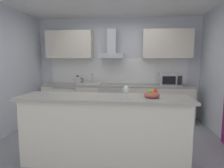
{
  "coord_description": "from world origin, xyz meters",
  "views": [
    {
      "loc": [
        0.4,
        -3.41,
        1.53
      ],
      "look_at": [
        -0.0,
        0.36,
        1.05
      ],
      "focal_mm": 31.21,
      "sensor_mm": 36.0,
      "label": 1
    }
  ],
  "objects_px": {
    "wine_glass": "(126,89)",
    "sink": "(92,83)",
    "microwave": "(170,80)",
    "range_hood": "(112,49)",
    "kettle": "(78,80)",
    "fruit_bowl": "(152,94)",
    "oven": "(111,102)",
    "refrigerator": "(68,102)"
  },
  "relations": [
    {
      "from": "kettle",
      "to": "wine_glass",
      "type": "distance_m",
      "value": 2.54
    },
    {
      "from": "range_hood",
      "to": "kettle",
      "type": "bearing_deg",
      "value": -169.07
    },
    {
      "from": "oven",
      "to": "microwave",
      "type": "bearing_deg",
      "value": -1.11
    },
    {
      "from": "refrigerator",
      "to": "microwave",
      "type": "distance_m",
      "value": 2.65
    },
    {
      "from": "wine_glass",
      "to": "sink",
      "type": "bearing_deg",
      "value": 113.14
    },
    {
      "from": "refrigerator",
      "to": "kettle",
      "type": "bearing_deg",
      "value": -6.02
    },
    {
      "from": "range_hood",
      "to": "fruit_bowl",
      "type": "xyz_separation_m",
      "value": [
        0.81,
        -2.25,
        -0.74
      ]
    },
    {
      "from": "microwave",
      "to": "fruit_bowl",
      "type": "height_order",
      "value": "microwave"
    },
    {
      "from": "fruit_bowl",
      "to": "range_hood",
      "type": "bearing_deg",
      "value": 109.73
    },
    {
      "from": "oven",
      "to": "range_hood",
      "type": "distance_m",
      "value": 1.33
    },
    {
      "from": "oven",
      "to": "kettle",
      "type": "bearing_deg",
      "value": -177.72
    },
    {
      "from": "oven",
      "to": "microwave",
      "type": "relative_size",
      "value": 1.6
    },
    {
      "from": "sink",
      "to": "kettle",
      "type": "relative_size",
      "value": 1.73
    },
    {
      "from": "kettle",
      "to": "range_hood",
      "type": "bearing_deg",
      "value": 10.93
    },
    {
      "from": "sink",
      "to": "range_hood",
      "type": "distance_m",
      "value": 1.0
    },
    {
      "from": "microwave",
      "to": "range_hood",
      "type": "relative_size",
      "value": 0.69
    },
    {
      "from": "sink",
      "to": "fruit_bowl",
      "type": "relative_size",
      "value": 2.27
    },
    {
      "from": "refrigerator",
      "to": "microwave",
      "type": "height_order",
      "value": "microwave"
    },
    {
      "from": "microwave",
      "to": "range_hood",
      "type": "xyz_separation_m",
      "value": [
        -1.44,
        0.16,
        0.74
      ]
    },
    {
      "from": "oven",
      "to": "range_hood",
      "type": "xyz_separation_m",
      "value": [
        0.0,
        0.13,
        1.33
      ]
    },
    {
      "from": "refrigerator",
      "to": "sink",
      "type": "xyz_separation_m",
      "value": [
        0.64,
        0.01,
        0.5
      ]
    },
    {
      "from": "fruit_bowl",
      "to": "wine_glass",
      "type": "bearing_deg",
      "value": -164.17
    },
    {
      "from": "wine_glass",
      "to": "fruit_bowl",
      "type": "relative_size",
      "value": 0.81
    },
    {
      "from": "kettle",
      "to": "sink",
      "type": "bearing_deg",
      "value": 7.3
    },
    {
      "from": "microwave",
      "to": "wine_glass",
      "type": "bearing_deg",
      "value": -114.16
    },
    {
      "from": "wine_glass",
      "to": "microwave",
      "type": "bearing_deg",
      "value": 65.84
    },
    {
      "from": "oven",
      "to": "range_hood",
      "type": "bearing_deg",
      "value": 90.0
    },
    {
      "from": "refrigerator",
      "to": "microwave",
      "type": "bearing_deg",
      "value": -0.56
    },
    {
      "from": "sink",
      "to": "wine_glass",
      "type": "bearing_deg",
      "value": -66.86
    },
    {
      "from": "refrigerator",
      "to": "sink",
      "type": "height_order",
      "value": "sink"
    },
    {
      "from": "sink",
      "to": "fruit_bowl",
      "type": "distance_m",
      "value": 2.5
    },
    {
      "from": "range_hood",
      "to": "fruit_bowl",
      "type": "distance_m",
      "value": 2.5
    },
    {
      "from": "sink",
      "to": "wine_glass",
      "type": "relative_size",
      "value": 2.81
    },
    {
      "from": "kettle",
      "to": "fruit_bowl",
      "type": "distance_m",
      "value": 2.66
    },
    {
      "from": "oven",
      "to": "kettle",
      "type": "relative_size",
      "value": 2.77
    },
    {
      "from": "fruit_bowl",
      "to": "kettle",
      "type": "bearing_deg",
      "value": 128.41
    },
    {
      "from": "refrigerator",
      "to": "fruit_bowl",
      "type": "distance_m",
      "value": 2.94
    },
    {
      "from": "microwave",
      "to": "fruit_bowl",
      "type": "relative_size",
      "value": 2.27
    },
    {
      "from": "oven",
      "to": "sink",
      "type": "bearing_deg",
      "value": 178.73
    },
    {
      "from": "microwave",
      "to": "fruit_bowl",
      "type": "bearing_deg",
      "value": -106.8
    },
    {
      "from": "microwave",
      "to": "range_hood",
      "type": "distance_m",
      "value": 1.62
    },
    {
      "from": "oven",
      "to": "refrigerator",
      "type": "distance_m",
      "value": 1.14
    }
  ]
}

